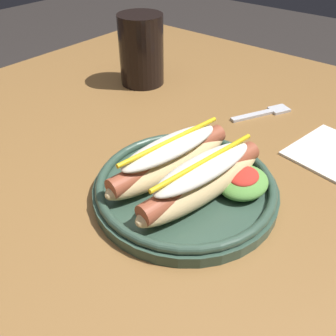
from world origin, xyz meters
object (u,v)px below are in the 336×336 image
Objects in this scene: soda_cup at (141,50)px; napkin at (336,154)px; fork at (265,113)px; hot_dog_plate at (188,179)px.

soda_cup is 0.42m from napkin.
soda_cup is 1.08× the size of napkin.
hot_dog_plate is at bearing -147.80° from fork.
napkin is (-0.05, -0.15, -0.00)m from fork.
napkin is at bearing -82.01° from fork.
hot_dog_plate is at bearing -127.95° from soda_cup.
soda_cup is at bearing 88.62° from napkin.
napkin is (0.22, -0.12, -0.02)m from hot_dog_plate.
fork is (0.27, 0.03, -0.02)m from hot_dog_plate.
soda_cup is at bearing 52.05° from hot_dog_plate.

